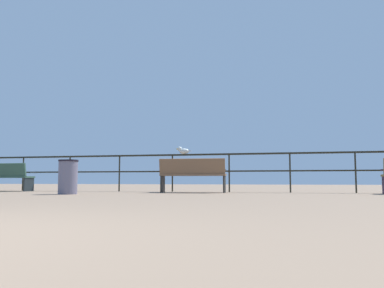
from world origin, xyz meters
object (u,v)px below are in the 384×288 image
(bench_far_left, at_px, (5,176))
(trash_bin, at_px, (68,177))
(seagull_on_rail, at_px, (183,151))
(bench_near_left, at_px, (193,173))

(bench_far_left, xyz_separation_m, trash_bin, (3.30, -1.90, -0.06))
(seagull_on_rail, distance_m, trash_bin, 3.47)
(bench_near_left, height_order, seagull_on_rail, seagull_on_rail)
(trash_bin, bearing_deg, seagull_on_rail, 50.16)
(bench_far_left, distance_m, seagull_on_rail, 5.56)
(trash_bin, bearing_deg, bench_far_left, 150.08)
(bench_far_left, xyz_separation_m, seagull_on_rail, (5.46, 0.70, 0.72))
(bench_far_left, bearing_deg, seagull_on_rail, 7.33)
(trash_bin, bearing_deg, bench_near_left, 35.97)
(bench_near_left, bearing_deg, trash_bin, -144.03)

